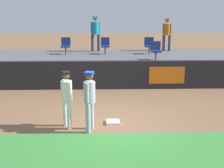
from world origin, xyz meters
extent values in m
plane|color=brown|center=(0.00, 0.00, 0.00)|extent=(60.00, 60.00, 0.00)
cube|color=#388438|center=(0.00, -2.26, 0.00)|extent=(18.00, 2.80, 0.01)
cube|color=white|center=(0.10, -0.06, 0.04)|extent=(0.40, 0.40, 0.08)
cylinder|color=white|center=(-1.33, -0.20, 0.42)|extent=(0.14, 0.14, 0.83)
cylinder|color=white|center=(-1.18, -0.47, 0.42)|extent=(0.14, 0.14, 0.83)
cylinder|color=white|center=(-1.25, -0.34, 1.13)|extent=(0.44, 0.44, 0.59)
sphere|color=brown|center=(-1.25, -0.34, 1.59)|extent=(0.22, 0.22, 0.22)
cube|color=black|center=(-1.25, -0.34, 1.66)|extent=(0.31, 0.31, 0.08)
cylinder|color=white|center=(-1.35, -0.16, 1.15)|extent=(0.09, 0.09, 0.55)
cylinder|color=white|center=(-1.16, -0.51, 1.15)|extent=(0.09, 0.09, 0.55)
ellipsoid|color=brown|center=(-1.26, -0.12, 0.91)|extent=(0.20, 0.23, 0.28)
cylinder|color=#9EA3AD|center=(-0.53, -0.47, 0.43)|extent=(0.15, 0.15, 0.86)
cylinder|color=#9EA3AD|center=(-0.62, -0.77, 0.43)|extent=(0.15, 0.15, 0.86)
cylinder|color=#9EA3AD|center=(-0.58, -0.62, 1.16)|extent=(0.41, 0.41, 0.60)
sphere|color=brown|center=(-0.58, -0.62, 1.63)|extent=(0.22, 0.22, 0.22)
cube|color=#193899|center=(-0.58, -0.62, 1.70)|extent=(0.29, 0.29, 0.08)
cylinder|color=#9EA3AD|center=(-0.52, -0.43, 1.18)|extent=(0.09, 0.09, 0.56)
cylinder|color=#9EA3AD|center=(-0.63, -0.82, 1.18)|extent=(0.09, 0.09, 0.56)
cube|color=black|center=(0.00, 4.15, 0.60)|extent=(18.00, 0.24, 1.20)
cube|color=orange|center=(2.51, 4.02, 0.60)|extent=(1.50, 0.02, 0.72)
cube|color=#59595E|center=(0.00, 6.72, 0.50)|extent=(18.00, 4.80, 1.00)
cylinder|color=#4C4C51|center=(-2.08, 7.32, 1.20)|extent=(0.08, 0.08, 0.40)
cube|color=navy|center=(-2.08, 7.32, 1.40)|extent=(0.47, 0.44, 0.08)
cube|color=navy|center=(-2.08, 7.51, 1.64)|extent=(0.47, 0.06, 0.40)
cylinder|color=#4C4C51|center=(2.26, 5.52, 1.20)|extent=(0.08, 0.08, 0.40)
cube|color=navy|center=(2.26, 5.52, 1.40)|extent=(0.47, 0.44, 0.08)
cube|color=navy|center=(2.26, 5.71, 1.64)|extent=(0.47, 0.06, 0.40)
cylinder|color=#4C4C51|center=(-0.06, 7.32, 1.20)|extent=(0.08, 0.08, 0.40)
cube|color=navy|center=(-0.06, 7.32, 1.40)|extent=(0.44, 0.44, 0.08)
cube|color=navy|center=(-0.06, 7.51, 1.64)|extent=(0.44, 0.06, 0.40)
cylinder|color=#4C4C51|center=(2.20, 7.32, 1.20)|extent=(0.08, 0.08, 0.40)
cube|color=navy|center=(2.20, 7.32, 1.40)|extent=(0.48, 0.44, 0.08)
cube|color=navy|center=(2.20, 7.51, 1.64)|extent=(0.48, 0.06, 0.40)
cylinder|color=#33384C|center=(3.43, 8.34, 1.43)|extent=(0.15, 0.15, 0.86)
cylinder|color=#33384C|center=(3.13, 8.44, 1.43)|extent=(0.15, 0.15, 0.86)
cylinder|color=#BF5919|center=(3.28, 8.39, 2.16)|extent=(0.42, 0.42, 0.60)
sphere|color=#8C6647|center=(3.28, 8.39, 2.64)|extent=(0.22, 0.22, 0.22)
cube|color=#BF5919|center=(3.28, 8.39, 2.71)|extent=(0.30, 0.30, 0.08)
cylinder|color=#BF5919|center=(3.47, 8.33, 2.18)|extent=(0.09, 0.09, 0.56)
cylinder|color=#BF5919|center=(3.09, 8.45, 2.18)|extent=(0.09, 0.09, 0.56)
cylinder|color=#33384C|center=(-0.41, 8.34, 1.46)|extent=(0.16, 0.16, 0.92)
cylinder|color=#33384C|center=(-0.74, 8.26, 1.46)|extent=(0.16, 0.16, 0.92)
cylinder|color=teal|center=(-0.57, 8.30, 2.25)|extent=(0.43, 0.43, 0.65)
sphere|color=#8C6647|center=(-0.57, 8.30, 2.75)|extent=(0.24, 0.24, 0.24)
cube|color=teal|center=(-0.57, 8.30, 2.83)|extent=(0.30, 0.30, 0.08)
cylinder|color=teal|center=(-0.37, 8.35, 2.27)|extent=(0.09, 0.09, 0.60)
cylinder|color=teal|center=(-0.78, 8.25, 2.27)|extent=(0.09, 0.09, 0.60)
camera|label=1|loc=(-0.19, -9.77, 3.66)|focal=53.87mm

